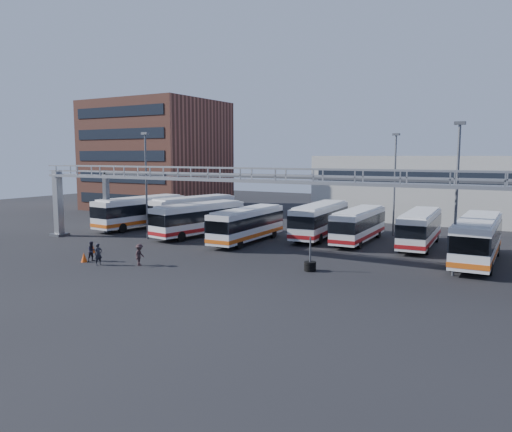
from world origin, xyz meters
The scene contains 21 objects.
ground centered at (0.00, 0.00, 0.00)m, with size 140.00×140.00×0.00m, color black.
gantry centered at (0.00, 5.87, 5.51)m, with size 51.40×5.15×7.10m.
apartment_building centered at (-34.00, 30.00, 8.00)m, with size 18.00×15.00×16.00m, color brown.
warehouse centered at (12.00, 38.00, 4.00)m, with size 42.00×14.00×8.00m, color #9E9E99.
light_pole_left centered at (-16.00, 8.00, 5.73)m, with size 0.70×0.35×10.21m.
light_pole_mid centered at (12.00, 7.00, 5.73)m, with size 0.70×0.35×10.21m.
light_pole_back centered at (4.00, 22.00, 5.73)m, with size 0.70×0.35×10.21m.
bus_0 centered at (-21.70, 13.17, 1.92)m, with size 3.56×11.63×3.48m.
bus_1 centered at (-17.53, 17.33, 1.87)m, with size 4.52×11.41×3.38m.
bus_2 centered at (-12.75, 11.94, 1.83)m, with size 4.21×11.13×3.30m.
bus_3 centered at (-6.68, 11.21, 1.76)m, with size 2.78×10.56×3.18m.
bus_4 centered at (-1.85, 17.03, 1.85)m, with size 3.44×11.20×3.35m.
bus_5 centered at (2.27, 16.43, 1.72)m, with size 2.76×10.33×3.11m.
bus_6 centered at (7.71, 16.81, 1.75)m, with size 3.11×10.56×3.16m.
bus_7 centered at (12.88, 11.99, 1.93)m, with size 2.86×11.52×3.49m.
pedestrian_a centered at (-11.10, -2.62, 0.81)m, with size 0.59×0.39×1.62m, color black.
pedestrian_b centered at (-12.59, -1.88, 0.77)m, with size 0.74×0.58×1.53m, color #24212E.
pedestrian_c centered at (-8.37, -1.22, 0.80)m, with size 1.04×0.60×1.60m, color #322123.
cone_left centered at (-12.87, -2.43, 0.37)m, with size 0.46×0.46×0.73m, color #E64B0C.
cone_right centered at (-15.11, 0.41, 0.36)m, with size 0.45×0.45×0.71m, color #E64B0C.
tire_stack centered at (3.13, 3.48, 0.40)m, with size 0.83×0.83×2.37m.
Camera 1 is at (17.01, -27.92, 7.99)m, focal length 35.00 mm.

